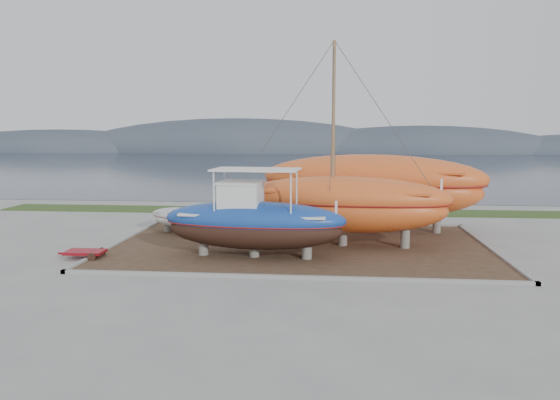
# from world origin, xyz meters

# --- Properties ---
(ground) EXTENTS (140.00, 140.00, 0.00)m
(ground) POSITION_xyz_m (0.00, 0.00, 0.00)
(ground) COLOR gray
(ground) RESTS_ON ground
(dirt_patch) EXTENTS (18.00, 12.00, 0.06)m
(dirt_patch) POSITION_xyz_m (0.00, 4.00, 0.03)
(dirt_patch) COLOR #422D1E
(dirt_patch) RESTS_ON ground
(curb_frame) EXTENTS (18.60, 12.60, 0.15)m
(curb_frame) POSITION_xyz_m (0.00, 4.00, 0.07)
(curb_frame) COLOR gray
(curb_frame) RESTS_ON ground
(grass_strip) EXTENTS (44.00, 3.00, 0.08)m
(grass_strip) POSITION_xyz_m (0.00, 15.50, 0.04)
(grass_strip) COLOR #284219
(grass_strip) RESTS_ON ground
(sea) EXTENTS (260.00, 100.00, 0.04)m
(sea) POSITION_xyz_m (0.00, 70.00, 0.00)
(sea) COLOR #1A2434
(sea) RESTS_ON ground
(mountain_ridge) EXTENTS (200.00, 36.00, 20.00)m
(mountain_ridge) POSITION_xyz_m (0.00, 125.00, 0.00)
(mountain_ridge) COLOR #333D49
(mountain_ridge) RESTS_ON ground
(blue_caique) EXTENTS (8.37, 3.17, 3.95)m
(blue_caique) POSITION_xyz_m (-1.90, 1.28, 2.03)
(blue_caique) COLOR #184199
(blue_caique) RESTS_ON dirt_patch
(white_dinghy) EXTENTS (4.84, 3.39, 1.36)m
(white_dinghy) POSITION_xyz_m (-6.41, 6.47, 0.74)
(white_dinghy) COLOR silver
(white_dinghy) RESTS_ON dirt_patch
(orange_sailboat) EXTENTS (10.62, 4.05, 9.84)m
(orange_sailboat) POSITION_xyz_m (2.09, 4.09, 4.98)
(orange_sailboat) COLOR #D65820
(orange_sailboat) RESTS_ON dirt_patch
(orange_bare_hull) EXTENTS (13.18, 6.20, 4.16)m
(orange_bare_hull) POSITION_xyz_m (3.73, 8.67, 2.14)
(orange_bare_hull) COLOR #D65820
(orange_bare_hull) RESTS_ON dirt_patch
(red_trailer) EXTENTS (2.53, 1.31, 0.36)m
(red_trailer) POSITION_xyz_m (-9.40, 0.47, 0.18)
(red_trailer) COLOR maroon
(red_trailer) RESTS_ON ground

